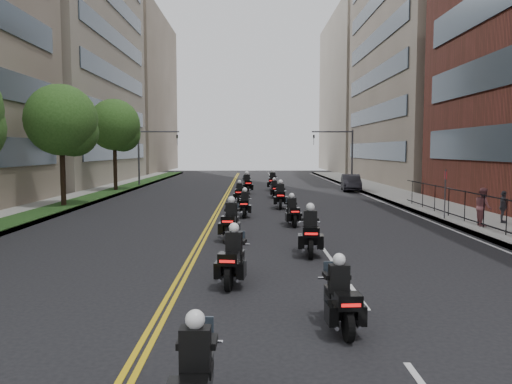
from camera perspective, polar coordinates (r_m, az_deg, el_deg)
sidewalk_right at (r=34.30m, az=18.97°, el=-1.38°), size 4.00×90.00×0.15m
sidewalk_left at (r=34.67m, az=-21.76°, el=-1.40°), size 4.00×90.00×0.15m
grass_strip at (r=34.38m, az=-20.52°, el=-1.25°), size 2.00×90.00×0.04m
building_right_tan at (r=60.06m, az=20.64°, el=15.46°), size 15.11×28.00×30.00m
building_right_far at (r=88.17m, az=13.44°, el=10.83°), size 15.00×28.00×26.00m
building_left_mid at (r=61.03m, az=-23.28°, el=17.12°), size 16.11×28.00×34.00m
building_left_far at (r=88.56m, az=-15.58°, el=10.76°), size 16.00×28.00×26.00m
street_trees at (r=28.26m, az=-24.98°, el=7.42°), size 4.40×38.40×7.98m
traffic_signal_right at (r=49.95m, az=9.86°, el=4.86°), size 4.09×0.20×5.60m
traffic_signal_left at (r=50.15m, az=-12.19°, el=4.82°), size 4.09×0.20×5.60m
motorcycle_0 at (r=7.00m, az=-7.05°, el=-20.86°), size 0.48×2.10×1.55m
motorcycle_1 at (r=10.48m, az=9.59°, el=-12.07°), size 0.52×2.10×1.55m
motorcycle_2 at (r=13.66m, az=-2.62°, el=-7.79°), size 0.68×2.25×1.67m
motorcycle_3 at (r=17.51m, az=6.22°, el=-4.83°), size 0.65×2.43×1.80m
motorcycle_4 at (r=20.27m, az=-2.88°, el=-3.51°), size 0.66×2.39×1.76m
motorcycle_5 at (r=24.02m, az=4.15°, el=-2.39°), size 0.57×2.13×1.57m
motorcycle_6 at (r=27.10m, az=-1.30°, el=-1.53°), size 0.51×2.16×1.59m
motorcycle_7 at (r=31.02m, az=2.81°, el=-0.58°), size 0.59×2.43×1.79m
motorcycle_8 at (r=34.47m, az=-1.92°, el=-0.19°), size 0.51×2.11×1.55m
motorcycle_9 at (r=37.92m, az=2.11°, el=0.26°), size 0.50×2.08×1.53m
motorcycle_10 at (r=41.44m, az=-1.03°, el=0.84°), size 0.73×2.52×1.86m
motorcycle_11 at (r=44.74m, az=1.92°, el=1.14°), size 0.71×2.53×1.87m
parked_sedan at (r=44.99m, az=10.81°, el=1.06°), size 2.03×4.56×1.45m
pedestrian_b at (r=25.16m, az=24.53°, el=-1.55°), size 0.79×0.95×1.76m
pedestrian_c at (r=26.63m, az=26.41°, el=-1.53°), size 0.76×0.97×1.53m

